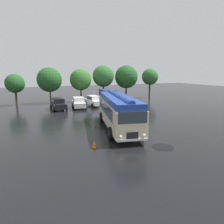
{
  "coord_description": "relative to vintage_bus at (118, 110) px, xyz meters",
  "views": [
    {
      "loc": [
        -9.09,
        -17.59,
        5.58
      ],
      "look_at": [
        -0.93,
        1.06,
        1.4
      ],
      "focal_mm": 32.0,
      "sensor_mm": 36.0,
      "label": 1
    }
  ],
  "objects": [
    {
      "name": "vintage_bus",
      "position": [
        0.0,
        0.0,
        0.0
      ],
      "size": [
        4.72,
        10.38,
        3.49
      ],
      "color": "beige",
      "rests_on": "ground"
    },
    {
      "name": "tree_extra_right",
      "position": [
        16.1,
        18.28,
        2.52
      ],
      "size": [
        3.4,
        3.4,
        6.14
      ],
      "color": "#4C3823",
      "rests_on": "ground"
    },
    {
      "name": "tree_far_left",
      "position": [
        -9.61,
        18.91,
        1.73
      ],
      "size": [
        3.06,
        3.06,
        5.16
      ],
      "color": "#4C3823",
      "rests_on": "ground"
    },
    {
      "name": "car_near_left",
      "position": [
        -3.77,
        12.71,
        -1.05
      ],
      "size": [
        2.1,
        4.27,
        1.66
      ],
      "color": "black",
      "rests_on": "ground"
    },
    {
      "name": "ground_plane",
      "position": [
        0.94,
        0.45,
        -1.89
      ],
      "size": [
        120.0,
        120.0,
        0.0
      ],
      "primitive_type": "plane",
      "color": "black"
    },
    {
      "name": "puddle_patch",
      "position": [
        0.96,
        -5.76,
        -1.89
      ],
      "size": [
        1.66,
        1.66,
        0.01
      ],
      "primitive_type": "cylinder",
      "color": "black",
      "rests_on": "ground"
    },
    {
      "name": "traffic_cone",
      "position": [
        -3.76,
        -3.76,
        -1.62
      ],
      "size": [
        0.36,
        0.36,
        0.55
      ],
      "primitive_type": "cone",
      "color": "orange",
      "rests_on": "ground"
    },
    {
      "name": "car_mid_right",
      "position": [
        2.02,
        13.55,
        -1.05
      ],
      "size": [
        2.34,
        4.38,
        1.66
      ],
      "color": "silver",
      "rests_on": "ground"
    },
    {
      "name": "tree_right_of_centre",
      "position": [
        5.46,
        18.2,
        2.83
      ],
      "size": [
        3.99,
        3.99,
        6.66
      ],
      "color": "#4C3823",
      "rests_on": "ground"
    },
    {
      "name": "car_mid_left",
      "position": [
        -0.72,
        12.56,
        -1.05
      ],
      "size": [
        2.4,
        4.4,
        1.66
      ],
      "color": "silver",
      "rests_on": "ground"
    },
    {
      "name": "tree_left_of_centre",
      "position": [
        -4.08,
        18.98,
        2.27
      ],
      "size": [
        4.21,
        4.21,
        6.24
      ],
      "color": "#4C3823",
      "rests_on": "ground"
    },
    {
      "name": "tree_centre",
      "position": [
        1.05,
        18.19,
        2.17
      ],
      "size": [
        3.83,
        3.83,
        5.99
      ],
      "color": "#4C3823",
      "rests_on": "ground"
    },
    {
      "name": "tree_far_right",
      "position": [
        10.21,
        17.68,
        2.57
      ],
      "size": [
        4.43,
        4.43,
        6.7
      ],
      "color": "#4C3823",
      "rests_on": "ground"
    },
    {
      "name": "box_van",
      "position": [
        4.72,
        13.43,
        -0.53
      ],
      "size": [
        2.56,
        5.86,
        2.5
      ],
      "color": "navy",
      "rests_on": "ground"
    }
  ]
}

